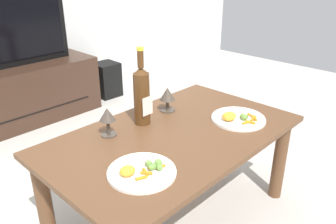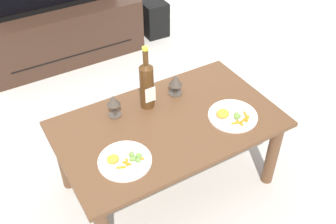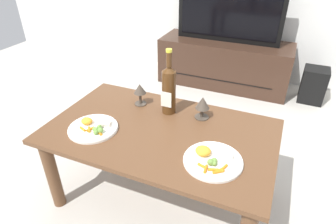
{
  "view_description": "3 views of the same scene",
  "coord_description": "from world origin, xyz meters",
  "px_view_note": "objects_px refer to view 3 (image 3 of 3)",
  "views": [
    {
      "loc": [
        -1.04,
        -0.96,
        1.24
      ],
      "look_at": [
        0.0,
        0.04,
        0.59
      ],
      "focal_mm": 36.32,
      "sensor_mm": 36.0,
      "label": 1
    },
    {
      "loc": [
        -0.81,
        -1.36,
        1.91
      ],
      "look_at": [
        0.0,
        0.01,
        0.56
      ],
      "focal_mm": 41.71,
      "sensor_mm": 36.0,
      "label": 2
    },
    {
      "loc": [
        0.53,
        -1.14,
        1.38
      ],
      "look_at": [
        0.01,
        0.08,
        0.57
      ],
      "focal_mm": 30.61,
      "sensor_mm": 36.0,
      "label": 3
    }
  ],
  "objects_px": {
    "goblet_left": "(140,90)",
    "dinner_plate_right": "(212,160)",
    "tv_stand": "(224,63)",
    "tv_screen": "(230,10)",
    "dinner_plate_left": "(93,128)",
    "dining_table": "(160,143)",
    "wine_bottle": "(169,88)",
    "floor_speaker": "(313,85)",
    "goblet_right": "(203,104)"
  },
  "relations": [
    {
      "from": "tv_screen",
      "to": "floor_speaker",
      "type": "xyz_separation_m",
      "value": [
        0.89,
        -0.03,
        -0.61
      ]
    },
    {
      "from": "tv_stand",
      "to": "goblet_left",
      "type": "height_order",
      "value": "goblet_left"
    },
    {
      "from": "dinner_plate_right",
      "to": "dining_table",
      "type": "bearing_deg",
      "value": 156.99
    },
    {
      "from": "tv_stand",
      "to": "tv_screen",
      "type": "bearing_deg",
      "value": -90.0
    },
    {
      "from": "wine_bottle",
      "to": "tv_screen",
      "type": "bearing_deg",
      "value": 90.61
    },
    {
      "from": "dining_table",
      "to": "dinner_plate_left",
      "type": "height_order",
      "value": "dinner_plate_left"
    },
    {
      "from": "goblet_left",
      "to": "dinner_plate_right",
      "type": "height_order",
      "value": "goblet_left"
    },
    {
      "from": "wine_bottle",
      "to": "goblet_left",
      "type": "xyz_separation_m",
      "value": [
        -0.2,
        0.02,
        -0.06
      ]
    },
    {
      "from": "wine_bottle",
      "to": "goblet_left",
      "type": "bearing_deg",
      "value": 175.02
    },
    {
      "from": "tv_stand",
      "to": "dinner_plate_right",
      "type": "xyz_separation_m",
      "value": [
        0.37,
        -1.86,
        0.28
      ]
    },
    {
      "from": "floor_speaker",
      "to": "goblet_right",
      "type": "relative_size",
      "value": 2.54
    },
    {
      "from": "dining_table",
      "to": "tv_screen",
      "type": "relative_size",
      "value": 1.17
    },
    {
      "from": "dinner_plate_left",
      "to": "goblet_right",
      "type": "bearing_deg",
      "value": 34.59
    },
    {
      "from": "goblet_left",
      "to": "goblet_right",
      "type": "bearing_deg",
      "value": 0.0
    },
    {
      "from": "floor_speaker",
      "to": "goblet_right",
      "type": "distance_m",
      "value": 1.68
    },
    {
      "from": "tv_screen",
      "to": "goblet_right",
      "type": "height_order",
      "value": "tv_screen"
    },
    {
      "from": "dining_table",
      "to": "floor_speaker",
      "type": "distance_m",
      "value": 1.9
    },
    {
      "from": "goblet_left",
      "to": "dinner_plate_right",
      "type": "bearing_deg",
      "value": -31.85
    },
    {
      "from": "goblet_left",
      "to": "dinner_plate_right",
      "type": "relative_size",
      "value": 0.5
    },
    {
      "from": "tv_stand",
      "to": "dinner_plate_left",
      "type": "xyz_separation_m",
      "value": [
        -0.28,
        -1.86,
        0.27
      ]
    },
    {
      "from": "dining_table",
      "to": "wine_bottle",
      "type": "bearing_deg",
      "value": 98.69
    },
    {
      "from": "goblet_left",
      "to": "tv_screen",
      "type": "bearing_deg",
      "value": 83.22
    },
    {
      "from": "floor_speaker",
      "to": "tv_screen",
      "type": "bearing_deg",
      "value": 179.48
    },
    {
      "from": "tv_stand",
      "to": "wine_bottle",
      "type": "bearing_deg",
      "value": -89.39
    },
    {
      "from": "floor_speaker",
      "to": "dinner_plate_left",
      "type": "xyz_separation_m",
      "value": [
        -1.17,
        -1.82,
        0.34
      ]
    },
    {
      "from": "dining_table",
      "to": "goblet_left",
      "type": "relative_size",
      "value": 8.9
    },
    {
      "from": "dining_table",
      "to": "dinner_plate_right",
      "type": "xyz_separation_m",
      "value": [
        0.33,
        -0.14,
        0.1
      ]
    },
    {
      "from": "dining_table",
      "to": "goblet_right",
      "type": "distance_m",
      "value": 0.32
    },
    {
      "from": "dinner_plate_left",
      "to": "dining_table",
      "type": "bearing_deg",
      "value": 22.86
    },
    {
      "from": "wine_bottle",
      "to": "goblet_right",
      "type": "xyz_separation_m",
      "value": [
        0.2,
        0.02,
        -0.07
      ]
    },
    {
      "from": "tv_stand",
      "to": "floor_speaker",
      "type": "distance_m",
      "value": 0.89
    },
    {
      "from": "dining_table",
      "to": "dinner_plate_right",
      "type": "relative_size",
      "value": 4.42
    },
    {
      "from": "goblet_left",
      "to": "dinner_plate_left",
      "type": "bearing_deg",
      "value": -106.84
    },
    {
      "from": "tv_screen",
      "to": "wine_bottle",
      "type": "bearing_deg",
      "value": -89.39
    },
    {
      "from": "tv_screen",
      "to": "goblet_left",
      "type": "distance_m",
      "value": 1.54
    },
    {
      "from": "dining_table",
      "to": "wine_bottle",
      "type": "xyz_separation_m",
      "value": [
        -0.03,
        0.19,
        0.24
      ]
    },
    {
      "from": "dining_table",
      "to": "tv_stand",
      "type": "height_order",
      "value": "dining_table"
    },
    {
      "from": "floor_speaker",
      "to": "wine_bottle",
      "type": "distance_m",
      "value": 1.8
    },
    {
      "from": "tv_screen",
      "to": "dinner_plate_left",
      "type": "xyz_separation_m",
      "value": [
        -0.28,
        -1.86,
        -0.27
      ]
    },
    {
      "from": "tv_stand",
      "to": "dinner_plate_right",
      "type": "distance_m",
      "value": 1.91
    },
    {
      "from": "tv_screen",
      "to": "dinner_plate_left",
      "type": "relative_size",
      "value": 3.9
    },
    {
      "from": "dining_table",
      "to": "wine_bottle",
      "type": "distance_m",
      "value": 0.31
    },
    {
      "from": "tv_stand",
      "to": "tv_screen",
      "type": "distance_m",
      "value": 0.54
    },
    {
      "from": "tv_stand",
      "to": "wine_bottle",
      "type": "relative_size",
      "value": 3.48
    },
    {
      "from": "tv_stand",
      "to": "dinner_plate_right",
      "type": "bearing_deg",
      "value": -78.72
    },
    {
      "from": "wine_bottle",
      "to": "goblet_left",
      "type": "height_order",
      "value": "wine_bottle"
    },
    {
      "from": "tv_screen",
      "to": "floor_speaker",
      "type": "height_order",
      "value": "tv_screen"
    },
    {
      "from": "wine_bottle",
      "to": "dinner_plate_left",
      "type": "height_order",
      "value": "wine_bottle"
    },
    {
      "from": "tv_stand",
      "to": "dinner_plate_right",
      "type": "height_order",
      "value": "dinner_plate_right"
    },
    {
      "from": "tv_stand",
      "to": "wine_bottle",
      "type": "xyz_separation_m",
      "value": [
        0.02,
        -1.53,
        0.42
      ]
    }
  ]
}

